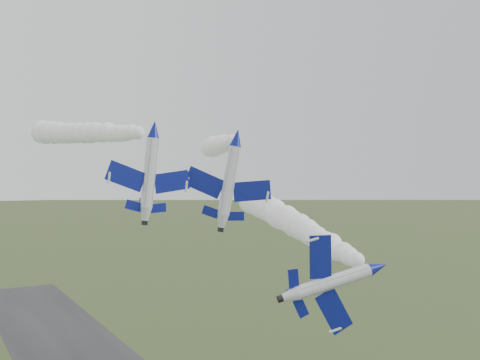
% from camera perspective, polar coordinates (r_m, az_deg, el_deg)
% --- Properties ---
extents(jet_lead, '(6.09, 11.68, 9.54)m').
position_cam_1_polar(jet_lead, '(56.21, 14.57, -9.01)').
color(jet_lead, silver).
extents(smoke_trail_jet_lead, '(25.33, 63.04, 5.53)m').
position_cam_1_polar(smoke_trail_jet_lead, '(88.54, 4.97, -4.30)').
color(smoke_trail_jet_lead, white).
extents(jet_pair_left, '(10.75, 13.01, 3.26)m').
position_cam_1_polar(jet_pair_left, '(67.20, -9.12, 5.40)').
color(jet_pair_left, silver).
extents(smoke_trail_jet_pair_left, '(5.76, 58.61, 4.61)m').
position_cam_1_polar(smoke_trail_jet_pair_left, '(98.13, -16.90, 4.89)').
color(smoke_trail_jet_pair_left, white).
extents(jet_pair_right, '(11.66, 13.53, 3.88)m').
position_cam_1_polar(jet_pair_right, '(72.75, -0.34, 4.56)').
color(jet_pair_right, silver).
extents(smoke_trail_jet_pair_right, '(25.94, 51.02, 4.55)m').
position_cam_1_polar(smoke_trail_jet_pair_right, '(103.54, -2.21, 3.76)').
color(smoke_trail_jet_pair_right, white).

